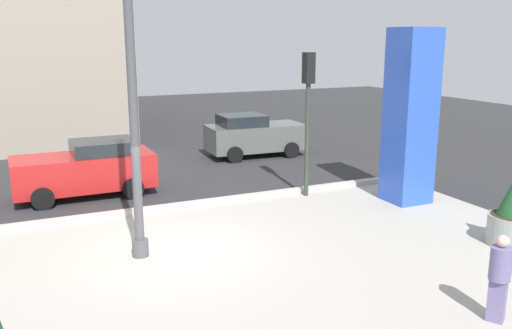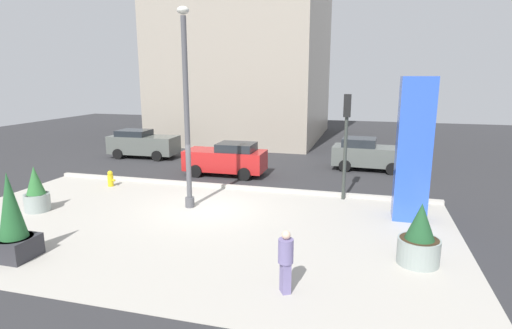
% 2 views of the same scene
% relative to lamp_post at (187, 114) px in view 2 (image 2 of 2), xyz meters
% --- Properties ---
extents(ground_plane, '(60.00, 60.00, 0.00)m').
position_rel_lamp_post_xyz_m(ground_plane, '(0.69, 3.91, -3.65)').
color(ground_plane, '#2D2D30').
extents(plaza_pavement, '(18.00, 10.00, 0.02)m').
position_rel_lamp_post_xyz_m(plaza_pavement, '(0.69, -2.09, -3.65)').
color(plaza_pavement, '#ADA89E').
rests_on(plaza_pavement, ground_plane).
extents(curb_strip, '(18.00, 0.24, 0.16)m').
position_rel_lamp_post_xyz_m(curb_strip, '(0.69, 3.03, -3.57)').
color(curb_strip, '#B7B2A8').
rests_on(curb_strip, ground_plane).
extents(lamp_post, '(0.44, 0.44, 7.47)m').
position_rel_lamp_post_xyz_m(lamp_post, '(0.00, 0.00, 0.00)').
color(lamp_post, '#4C4C51').
rests_on(lamp_post, ground_plane).
extents(art_pillar_blue, '(1.14, 1.14, 5.04)m').
position_rel_lamp_post_xyz_m(art_pillar_blue, '(8.16, 0.97, -1.13)').
color(art_pillar_blue, blue).
rests_on(art_pillar_blue, ground_plane).
extents(potted_plant_by_pillar, '(0.93, 0.93, 1.75)m').
position_rel_lamp_post_xyz_m(potted_plant_by_pillar, '(-5.41, -1.96, -2.91)').
color(potted_plant_by_pillar, gray).
rests_on(potted_plant_by_pillar, ground_plane).
extents(potted_plant_near_right, '(1.13, 1.13, 1.74)m').
position_rel_lamp_post_xyz_m(potted_plant_near_right, '(8.10, -2.91, -2.94)').
color(potted_plant_near_right, gray).
rests_on(potted_plant_near_right, ground_plane).
extents(potted_plant_mid_plaza, '(1.03, 1.03, 2.50)m').
position_rel_lamp_post_xyz_m(potted_plant_mid_plaza, '(-2.83, -5.53, -2.57)').
color(potted_plant_mid_plaza, '#2D2D33').
rests_on(potted_plant_mid_plaza, ground_plane).
extents(fire_hydrant, '(0.36, 0.26, 0.75)m').
position_rel_lamp_post_xyz_m(fire_hydrant, '(-4.84, 1.88, -3.28)').
color(fire_hydrant, gold).
rests_on(fire_hydrant, ground_plane).
extents(traffic_light_corner, '(0.28, 0.42, 4.34)m').
position_rel_lamp_post_xyz_m(traffic_light_corner, '(5.73, 2.67, -0.71)').
color(traffic_light_corner, '#333833').
rests_on(traffic_light_corner, ground_plane).
extents(car_curb_west, '(4.30, 2.09, 1.72)m').
position_rel_lamp_post_xyz_m(car_curb_west, '(-7.02, 8.49, -2.77)').
color(car_curb_west, '#565B56').
rests_on(car_curb_west, ground_plane).
extents(car_passing_lane, '(4.15, 1.99, 1.70)m').
position_rel_lamp_post_xyz_m(car_passing_lane, '(-0.38, 5.44, -2.79)').
color(car_passing_lane, red).
rests_on(car_passing_lane, ground_plane).
extents(car_curb_east, '(3.99, 2.12, 1.73)m').
position_rel_lamp_post_xyz_m(car_curb_east, '(6.66, 8.65, -2.79)').
color(car_curb_east, '#565B56').
rests_on(car_curb_east, ground_plane).
extents(pedestrian_on_sidewalk, '(0.49, 0.49, 1.56)m').
position_rel_lamp_post_xyz_m(pedestrian_on_sidewalk, '(4.89, -5.38, -2.79)').
color(pedestrian_on_sidewalk, slate).
rests_on(pedestrian_on_sidewalk, ground_plane).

